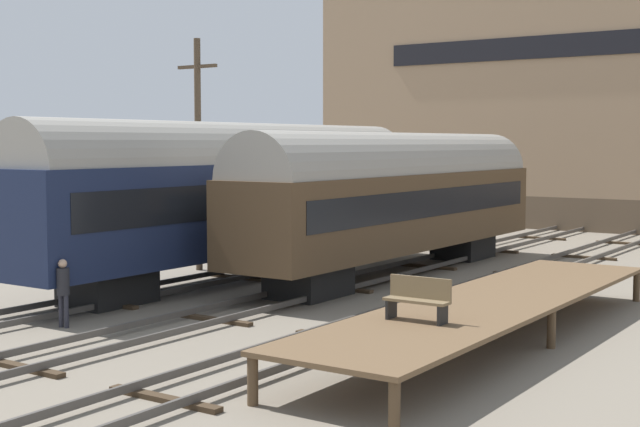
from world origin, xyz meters
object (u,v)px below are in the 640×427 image
at_px(utility_pole, 198,151).
at_px(person_worker, 63,286).
at_px(train_car_brown, 398,195).
at_px(train_car_navy, 240,189).
at_px(bench, 418,298).

bearing_deg(utility_pole, person_worker, -67.25).
distance_m(train_car_brown, person_worker, 13.03).
height_order(train_car_navy, bench, train_car_navy).
bearing_deg(train_car_navy, bench, -34.78).
bearing_deg(train_car_brown, utility_pole, -154.96).
xyz_separation_m(train_car_brown, utility_pole, (-6.57, -3.07, 1.53)).
height_order(train_car_navy, utility_pole, utility_pole).
relative_size(bench, utility_pole, 0.17).
relative_size(train_car_brown, person_worker, 9.64).
bearing_deg(person_worker, bench, 8.73).
bearing_deg(utility_pole, bench, -31.48).
height_order(train_car_navy, train_car_brown, train_car_navy).
bearing_deg(train_car_brown, train_car_navy, -137.97).
bearing_deg(bench, train_car_navy, 145.22).
distance_m(train_car_brown, utility_pole, 7.41).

